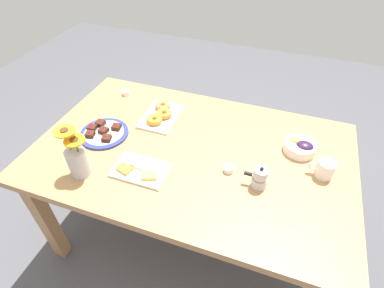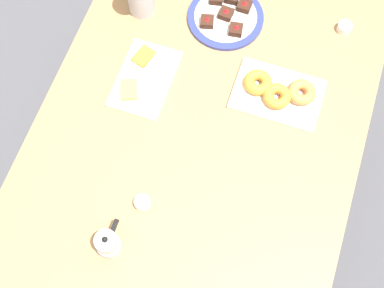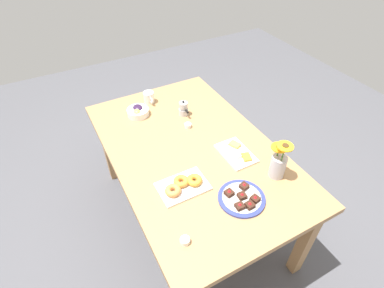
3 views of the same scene
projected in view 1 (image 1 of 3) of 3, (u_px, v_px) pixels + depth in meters
The scene contains 11 objects.
ground_plane at pixel (192, 230), 2.02m from camera, with size 6.00×6.00×0.00m, color #4C4C51.
dining_table at pixel (192, 162), 1.59m from camera, with size 1.60×1.00×0.74m.
coffee_mug at pixel (325, 169), 1.37m from camera, with size 0.12×0.08×0.09m.
grape_bowl at pixel (300, 147), 1.50m from camera, with size 0.16×0.16×0.07m.
cheese_platter at pixel (140, 170), 1.41m from camera, with size 0.26×0.17×0.03m.
croissant_platter at pixel (161, 115), 1.72m from camera, with size 0.19×0.28×0.05m.
jam_cup_honey at pixel (229, 169), 1.41m from camera, with size 0.05×0.05×0.03m.
jam_cup_berry at pixel (126, 93), 1.90m from camera, with size 0.05×0.05×0.03m.
dessert_plate at pixel (104, 133), 1.61m from camera, with size 0.26×0.26×0.05m.
flower_vase at pixel (77, 160), 1.35m from camera, with size 0.13×0.10×0.26m.
moka_pot at pixel (260, 178), 1.32m from camera, with size 0.11×0.07×0.12m.
Camera 1 is at (-0.37, 1.05, 1.79)m, focal length 28.00 mm.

